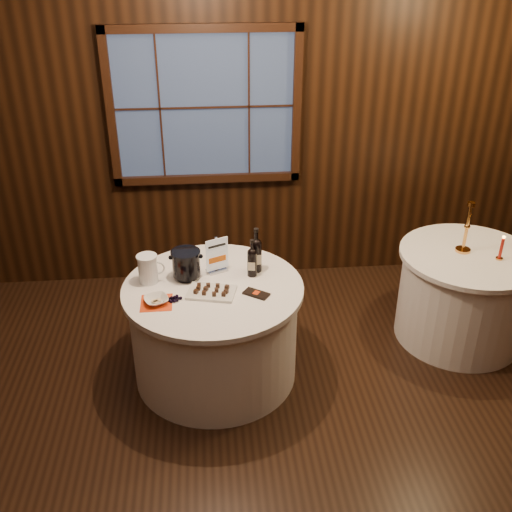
{
  "coord_description": "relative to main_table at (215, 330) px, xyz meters",
  "views": [
    {
      "loc": [
        -0.02,
        -2.6,
        2.97
      ],
      "look_at": [
        0.3,
        0.9,
        1.05
      ],
      "focal_mm": 42.0,
      "sensor_mm": 36.0,
      "label": 1
    }
  ],
  "objects": [
    {
      "name": "ground",
      "position": [
        0.0,
        -1.0,
        -0.39
      ],
      "size": [
        6.0,
        6.0,
        0.0
      ],
      "primitive_type": "plane",
      "color": "black",
      "rests_on": "ground"
    },
    {
      "name": "back_wall",
      "position": [
        0.0,
        1.48,
        1.16
      ],
      "size": [
        6.0,
        0.1,
        3.0
      ],
      "color": "black",
      "rests_on": "ground"
    },
    {
      "name": "main_table",
      "position": [
        0.0,
        0.0,
        0.0
      ],
      "size": [
        1.28,
        1.28,
        0.77
      ],
      "color": "white",
      "rests_on": "ground"
    },
    {
      "name": "side_table",
      "position": [
        2.0,
        0.3,
        0.0
      ],
      "size": [
        1.08,
        1.08,
        0.77
      ],
      "color": "white",
      "rests_on": "ground"
    },
    {
      "name": "sign_stand",
      "position": [
        0.04,
        0.2,
        0.48
      ],
      "size": [
        0.17,
        0.14,
        0.28
      ],
      "rotation": [
        0.0,
        0.0,
        0.42
      ],
      "color": "#AEAEB5",
      "rests_on": "main_table"
    },
    {
      "name": "port_bottle_left",
      "position": [
        0.29,
        0.12,
        0.51
      ],
      "size": [
        0.07,
        0.08,
        0.29
      ],
      "rotation": [
        0.0,
        0.0,
        -0.19
      ],
      "color": "black",
      "rests_on": "main_table"
    },
    {
      "name": "port_bottle_right",
      "position": [
        0.32,
        0.19,
        0.53
      ],
      "size": [
        0.08,
        0.09,
        0.34
      ],
      "rotation": [
        0.0,
        0.0,
        0.13
      ],
      "color": "black",
      "rests_on": "main_table"
    },
    {
      "name": "ice_bucket",
      "position": [
        -0.18,
        0.13,
        0.5
      ],
      "size": [
        0.21,
        0.21,
        0.22
      ],
      "color": "black",
      "rests_on": "main_table"
    },
    {
      "name": "chocolate_plate",
      "position": [
        -0.01,
        -0.1,
        0.4
      ],
      "size": [
        0.37,
        0.29,
        0.05
      ],
      "rotation": [
        0.0,
        0.0,
        -0.24
      ],
      "color": "white",
      "rests_on": "main_table"
    },
    {
      "name": "chocolate_box",
      "position": [
        0.29,
        -0.14,
        0.39
      ],
      "size": [
        0.19,
        0.17,
        0.01
      ],
      "primitive_type": "cube",
      "rotation": [
        0.0,
        0.0,
        -0.61
      ],
      "color": "black",
      "rests_on": "main_table"
    },
    {
      "name": "grape_bunch",
      "position": [
        -0.26,
        -0.18,
        0.4
      ],
      "size": [
        0.15,
        0.09,
        0.04
      ],
      "rotation": [
        0.0,
        0.0,
        0.33
      ],
      "color": "black",
      "rests_on": "main_table"
    },
    {
      "name": "glass_pitcher",
      "position": [
        -0.45,
        0.1,
        0.49
      ],
      "size": [
        0.19,
        0.15,
        0.21
      ],
      "rotation": [
        0.0,
        0.0,
        -0.03
      ],
      "color": "white",
      "rests_on": "main_table"
    },
    {
      "name": "orange_napkin",
      "position": [
        -0.38,
        -0.18,
        0.38
      ],
      "size": [
        0.21,
        0.21,
        0.0
      ],
      "primitive_type": "cube",
      "rotation": [
        0.0,
        0.0,
        0.01
      ],
      "color": "red",
      "rests_on": "main_table"
    },
    {
      "name": "cracker_bowl",
      "position": [
        -0.38,
        -0.18,
        0.41
      ],
      "size": [
        0.2,
        0.2,
        0.04
      ],
      "primitive_type": "imported",
      "rotation": [
        0.0,
        0.0,
        0.34
      ],
      "color": "white",
      "rests_on": "orange_napkin"
    },
    {
      "name": "brass_candlestick",
      "position": [
        1.95,
        0.35,
        0.53
      ],
      "size": [
        0.12,
        0.12,
        0.41
      ],
      "color": "gold",
      "rests_on": "side_table"
    },
    {
      "name": "red_candle",
      "position": [
        2.18,
        0.2,
        0.46
      ],
      "size": [
        0.05,
        0.05,
        0.2
      ],
      "color": "gold",
      "rests_on": "side_table"
    }
  ]
}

